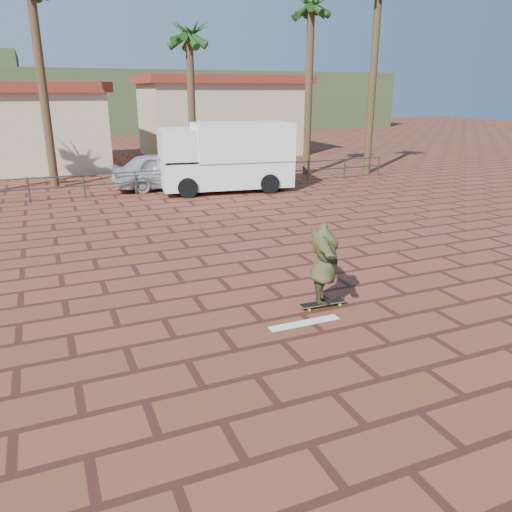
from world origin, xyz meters
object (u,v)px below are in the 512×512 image
(longboard, at_px, (323,303))
(skateboarder, at_px, (324,264))
(campervan, at_px, (227,156))
(car_silver, at_px, (166,170))
(car_white, at_px, (217,157))

(longboard, relative_size, skateboarder, 0.49)
(skateboarder, xyz_separation_m, campervan, (2.42, 12.19, 0.57))
(longboard, xyz_separation_m, car_silver, (0.14, 13.70, 0.71))
(car_silver, xyz_separation_m, car_white, (3.51, 3.50, 0.01))
(car_silver, distance_m, car_white, 4.96)
(skateboarder, bearing_deg, car_white, 8.58)
(car_white, bearing_deg, campervan, 162.71)
(skateboarder, relative_size, car_silver, 0.43)
(longboard, relative_size, car_silver, 0.21)
(longboard, relative_size, campervan, 0.17)
(campervan, relative_size, car_silver, 1.23)
(campervan, bearing_deg, skateboarder, -93.82)
(car_silver, relative_size, car_white, 0.95)
(longboard, xyz_separation_m, campervan, (2.42, 12.19, 1.40))
(longboard, distance_m, skateboarder, 0.83)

